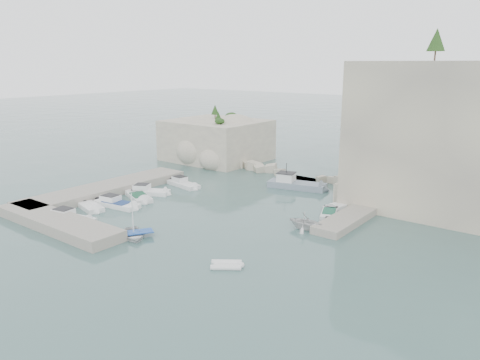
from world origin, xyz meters
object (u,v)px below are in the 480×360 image
Objects in this scene: motorboat_d at (117,206)px; motorboat_f at (70,221)px; motorboat_a at (183,186)px; motorboat_b at (148,194)px; tender_east_b at (329,216)px; work_boat at (297,188)px; tender_east_d at (346,202)px; tender_east_a at (305,229)px; rowboat at (134,237)px; tender_east_c at (340,208)px; motorboat_e at (91,209)px; motorboat_c at (139,199)px; inflatable_dinghy at (226,267)px.

motorboat_d and motorboat_f have the same top height.
motorboat_a is at bearing 82.73° from motorboat_f.
motorboat_b is at bearing 93.63° from motorboat_d.
tender_east_b is (21.56, 18.98, 0.00)m from motorboat_f.
tender_east_d is at bearing -26.84° from work_boat.
motorboat_d is at bearing 101.17° from tender_east_a.
work_boat is (3.06, 26.08, 0.00)m from rowboat.
tender_east_b is at bearing -163.31° from tender_east_c.
tender_east_a is 0.88× the size of tender_east_d.
motorboat_e is (-1.45, -2.58, 0.00)m from motorboat_d.
motorboat_c is at bearing -141.05° from work_boat.
motorboat_f is 32.58m from tender_east_d.
rowboat is 1.01× the size of tender_east_d.
motorboat_c is 23.85m from tender_east_b.
motorboat_e is 0.89× the size of tender_east_c.
tender_east_a is at bearing 9.83° from motorboat_d.
motorboat_e is 4.32m from motorboat_f.
work_boat is at bearing 26.15° from tender_east_b.
rowboat is at bearing 123.72° from tender_east_b.
tender_east_d is at bearing -1.82° from tender_east_a.
motorboat_f is at bearing 148.12° from tender_east_c.
motorboat_c is 21.35m from work_boat.
motorboat_e is at bearing -84.50° from motorboat_a.
tender_east_d is at bearing 58.27° from motorboat_e.
tender_east_c is (0.20, 21.16, 0.00)m from inflatable_dinghy.
inflatable_dinghy is 0.77× the size of tender_east_a.
motorboat_b is 1.69× the size of tender_east_a.
motorboat_a is 1.49× the size of rowboat.
motorboat_c is at bearing 130.70° from tender_east_c.
tender_east_a is at bearing 22.58° from motorboat_f.
rowboat is (11.17, -2.87, 0.00)m from motorboat_e.
rowboat is at bearing -37.13° from motorboat_d.
inflatable_dinghy is 12.23m from tender_east_a.
motorboat_e reaches higher than inflatable_dinghy.
motorboat_f is (1.58, -12.59, 0.00)m from motorboat_b.
tender_east_a is 0.72× the size of tender_east_c.
motorboat_b is 1.49× the size of tender_east_d.
tender_east_c is 2.73m from tender_east_d.
motorboat_b is at bearing 124.93° from tender_east_c.
motorboat_c is (0.95, -2.33, 0.00)m from motorboat_b.
tender_east_c is at bearing 53.78° from motorboat_e.
tender_east_d is (22.50, 21.22, 0.00)m from motorboat_e.
tender_east_a is at bearing -69.19° from work_boat.
tender_east_d is (-0.54, 2.67, 0.00)m from tender_east_c.
inflatable_dinghy is at bearing 156.25° from tender_east_b.
motorboat_a is 8.04m from motorboat_c.
inflatable_dinghy is (21.39, -5.20, 0.00)m from motorboat_d.
motorboat_d is at bearing -78.43° from motorboat_a.
motorboat_f is at bearing 109.30° from tender_east_b.
motorboat_d is 26.85m from tender_east_c.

